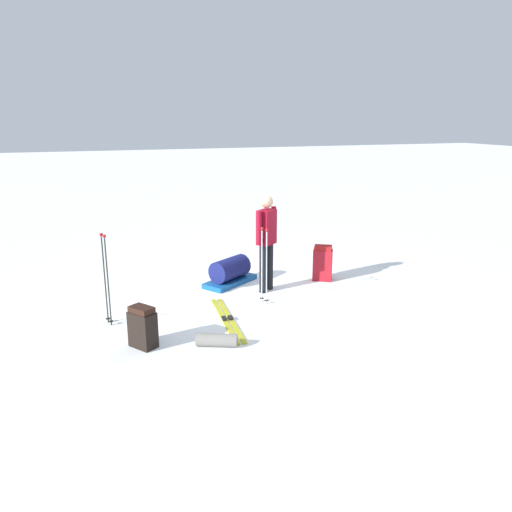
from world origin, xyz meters
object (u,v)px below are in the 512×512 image
object	(u,v)px
backpack_large_dark	(143,327)
backpack_bright	(323,263)
ski_pair_near	(227,319)
ski_poles_planted_near	(106,275)
sleeping_mat_rolled	(217,340)
ski_poles_planted_far	(264,262)
gear_sled	(230,272)
skier_standing	(266,238)

from	to	relation	value
backpack_large_dark	backpack_bright	size ratio (longest dim) A/B	0.85
ski_pair_near	ski_poles_planted_near	bearing A→B (deg)	-105.53
ski_pair_near	sleeping_mat_rolled	xyz separation A→B (m)	(0.82, -0.40, 0.08)
ski_pair_near	backpack_large_dark	distance (m)	1.43
ski_poles_planted_far	gear_sled	distance (m)	1.26
ski_pair_near	ski_poles_planted_near	world-z (taller)	ski_poles_planted_near
sleeping_mat_rolled	ski_pair_near	bearing A→B (deg)	154.16
gear_sled	sleeping_mat_rolled	size ratio (longest dim) A/B	2.06
sleeping_mat_rolled	backpack_bright	bearing A→B (deg)	128.29
backpack_bright	ski_poles_planted_near	size ratio (longest dim) A/B	0.49
ski_pair_near	ski_poles_planted_far	xyz separation A→B (m)	(-0.51, 0.79, 0.69)
ski_poles_planted_far	ski_pair_near	bearing A→B (deg)	-57.03
ski_pair_near	ski_poles_planted_far	size ratio (longest dim) A/B	1.42
skier_standing	ski_poles_planted_far	distance (m)	0.67
backpack_large_dark	backpack_bright	xyz separation A→B (m)	(-1.76, 3.57, 0.05)
backpack_bright	ski_poles_planted_far	size ratio (longest dim) A/B	0.53
ski_poles_planted_near	ski_poles_planted_far	distance (m)	2.48
ski_pair_near	backpack_large_dark	world-z (taller)	backpack_large_dark
gear_sled	sleeping_mat_rolled	world-z (taller)	gear_sled
ski_poles_planted_near	gear_sled	distance (m)	2.59
skier_standing	backpack_large_dark	distance (m)	2.92
skier_standing	sleeping_mat_rolled	distance (m)	2.53
ski_poles_planted_far	gear_sled	bearing A→B (deg)	-168.24
ski_pair_near	ski_poles_planted_near	size ratio (longest dim) A/B	1.31
ski_pair_near	backpack_bright	bearing A→B (deg)	119.48
sleeping_mat_rolled	gear_sled	bearing A→B (deg)	159.02
gear_sled	ski_poles_planted_near	bearing A→B (deg)	-62.10
skier_standing	ski_pair_near	world-z (taller)	skier_standing
ski_poles_planted_near	backpack_large_dark	bearing A→B (deg)	20.90
ski_poles_planted_far	gear_sled	xyz separation A→B (m)	(-1.14, -0.24, -0.48)
ski_poles_planted_far	backpack_bright	bearing A→B (deg)	117.49
backpack_large_dark	ski_poles_planted_near	world-z (taller)	ski_poles_planted_near
gear_sled	skier_standing	bearing A→B (deg)	40.56
skier_standing	backpack_large_dark	xyz separation A→B (m)	(1.57, -2.37, -0.68)
ski_poles_planted_near	gear_sled	world-z (taller)	ski_poles_planted_near
ski_pair_near	backpack_bright	world-z (taller)	backpack_bright
backpack_large_dark	ski_poles_planted_near	distance (m)	1.14
gear_sled	sleeping_mat_rolled	bearing A→B (deg)	-20.98
ski_poles_planted_near	skier_standing	bearing A→B (deg)	102.60
backpack_large_dark	sleeping_mat_rolled	xyz separation A→B (m)	(0.32, 0.93, -0.19)
backpack_bright	gear_sled	xyz separation A→B (m)	(-0.38, -1.70, -0.10)
backpack_bright	sleeping_mat_rolled	bearing A→B (deg)	-51.71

